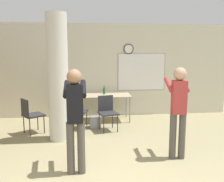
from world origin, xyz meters
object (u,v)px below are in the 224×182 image
Objects in this scene: bottle_on_table at (104,91)px; person_playing_side at (178,106)px; chair_table_front at (107,110)px; folding_table at (99,97)px; person_playing_front at (75,113)px; chair_table_left at (77,110)px; chair_near_pillar at (30,113)px.

person_playing_side is at bearing -68.15° from bottle_on_table.
bottle_on_table reaches higher than chair_table_front.
folding_table is 3.15m from person_playing_front.
chair_table_left is 0.51× the size of person_playing_side.
person_playing_front is (1.16, -2.10, 0.50)m from chair_near_pillar.
chair_near_pillar is 1.00× the size of chair_table_front.
chair_table_front is 2.36m from person_playing_front.
person_playing_front reaches higher than folding_table.
chair_table_left is at bearing 91.29° from person_playing_front.
chair_near_pillar is at bearing -148.43° from bottle_on_table.
chair_near_pillar is 1.13m from chair_table_left.
bottle_on_table is 0.15× the size of person_playing_side.
folding_table is 2.08× the size of chair_table_left.
person_playing_side reaches higher than chair_near_pillar.
person_playing_side is at bearing -64.11° from folding_table.
bottle_on_table is 0.28× the size of chair_table_left.
bottle_on_table reaches higher than chair_near_pillar.
person_playing_side is (1.15, -2.86, 0.16)m from bottle_on_table.
person_playing_front is at bearing -107.83° from chair_table_front.
person_playing_front is at bearing -100.03° from folding_table.
chair_table_front is at bearing -10.01° from chair_table_left.
chair_table_front is 1.00× the size of chair_table_left.
folding_table is at bearing 115.89° from person_playing_side.
chair_table_left is at bearing -128.35° from folding_table.
folding_table is at bearing 79.97° from person_playing_front.
bottle_on_table is at bearing 77.73° from person_playing_front.
person_playing_side is (3.01, -1.71, 0.49)m from chair_near_pillar.
person_playing_front reaches higher than chair_table_front.
chair_near_pillar is at bearing -168.51° from chair_table_left.
chair_table_left is 0.51× the size of person_playing_front.
person_playing_side reaches higher than folding_table.
chair_near_pillar is 0.51× the size of person_playing_front.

